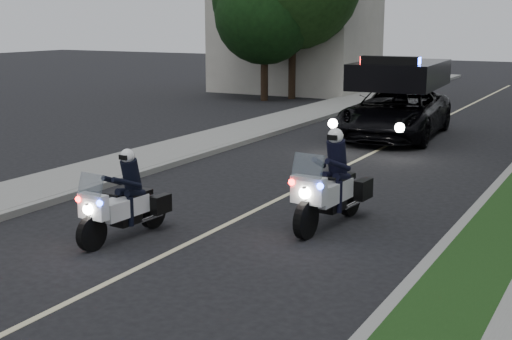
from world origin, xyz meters
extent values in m
plane|color=black|center=(0.00, 0.00, 0.00)|extent=(120.00, 120.00, 0.00)
cube|color=gray|center=(-4.10, 10.00, 0.07)|extent=(0.20, 60.00, 0.15)
cube|color=gray|center=(-5.20, 10.00, 0.08)|extent=(2.00, 60.00, 0.16)
cube|color=#A8A396|center=(-10.00, 26.00, 3.50)|extent=(8.00, 6.00, 7.00)
cube|color=#BFB78C|center=(0.00, 10.00, 0.00)|extent=(0.12, 50.00, 0.01)
imported|color=black|center=(-0.29, 13.45, 0.00)|extent=(3.27, 6.29, 2.96)
imported|color=black|center=(-2.38, 23.64, 0.00)|extent=(0.70, 1.80, 0.93)
imported|color=black|center=(-2.38, 23.64, 0.00)|extent=(0.71, 0.51, 1.89)
camera|label=1|loc=(6.73, -9.27, 3.91)|focal=48.92mm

